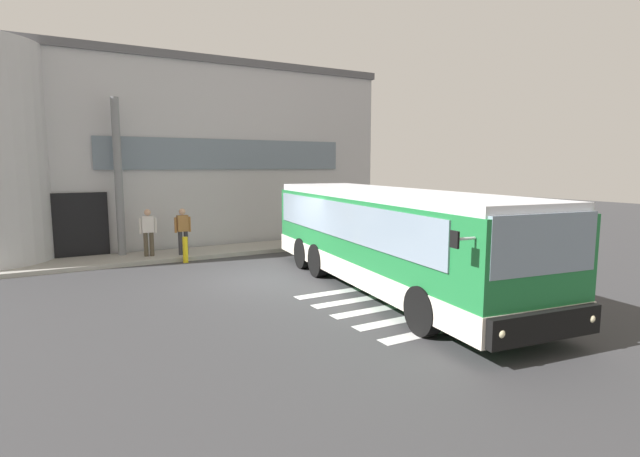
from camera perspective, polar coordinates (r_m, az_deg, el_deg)
ground_plane at (r=14.66m, az=-6.35°, el=-5.89°), size 80.00×90.00×0.02m
bay_paint_stripes at (r=12.19m, az=10.53°, el=-8.64°), size 4.40×3.96×0.01m
terminal_building at (r=25.13m, az=-18.47°, el=8.07°), size 17.88×13.80×7.63m
boarding_curb at (r=19.06m, az=-12.08°, el=-2.65°), size 20.08×2.00×0.15m
entry_support_column at (r=18.67m, az=-22.60°, el=5.56°), size 0.28×0.28×5.56m
bus_main_foreground at (r=13.22m, az=7.93°, el=-1.44°), size 4.31×10.98×2.70m
passenger_near_column at (r=18.20m, az=-19.53°, el=-0.18°), size 0.58×0.27×1.68m
passenger_by_doorway at (r=18.12m, az=-15.82°, el=-0.07°), size 0.59×0.23×1.68m
safety_bollard_yellow at (r=17.46m, az=-15.54°, el=-2.42°), size 0.18×0.18×0.90m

